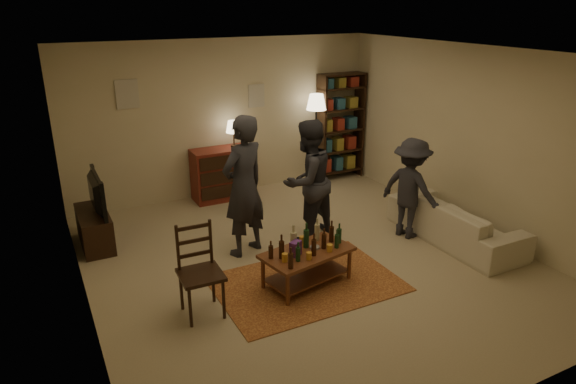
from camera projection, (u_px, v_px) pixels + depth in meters
floor at (308, 261)px, 6.87m from camera, size 6.00×6.00×0.00m
room_shell at (187, 95)px, 8.44m from camera, size 6.00×6.00×6.00m
rug at (307, 283)px, 6.32m from camera, size 2.20×1.50×0.01m
coffee_table at (307, 255)px, 6.18m from camera, size 1.19×0.80×0.79m
dining_chair at (199, 267)px, 5.58m from camera, size 0.47×0.47×1.06m
tv_stand at (94, 220)px, 7.19m from camera, size 0.40×1.00×1.06m
dresser at (222, 173)px, 8.88m from camera, size 1.00×0.50×1.36m
bookshelf at (340, 125)px, 9.79m from camera, size 0.90×0.34×2.02m
floor_lamp at (316, 108)px, 9.27m from camera, size 0.36×0.36×1.70m
sofa at (455, 221)px, 7.37m from camera, size 0.81×2.08×0.61m
person_left at (244, 187)px, 6.79m from camera, size 0.83×0.70×1.92m
person_right at (307, 181)px, 7.25m from camera, size 1.01×0.89×1.76m
person_by_sofa at (411, 189)px, 7.37m from camera, size 0.78×1.06×1.47m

